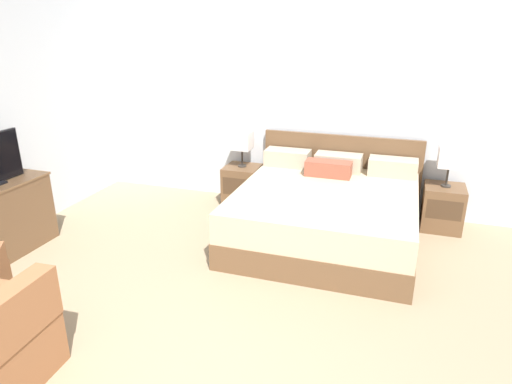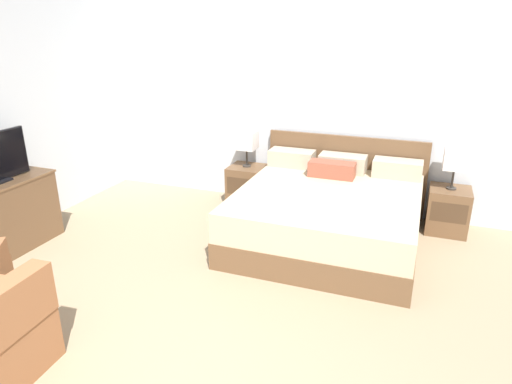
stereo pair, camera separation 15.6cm
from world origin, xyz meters
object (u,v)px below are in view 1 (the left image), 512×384
at_px(nightstand_right, 443,208).
at_px(dresser, 1,218).
at_px(table_lamp_left, 242,141).
at_px(nightstand_left, 242,185).
at_px(bed, 326,212).
at_px(table_lamp_right, 450,158).

bearing_deg(nightstand_right, dresser, -154.35).
xyz_separation_m(table_lamp_left, dresser, (-1.89, -2.10, -0.48)).
bearing_deg(nightstand_right, nightstand_left, 180.00).
relative_size(bed, table_lamp_left, 4.30).
height_order(nightstand_right, dresser, dresser).
relative_size(nightstand_left, table_lamp_right, 1.12).
bearing_deg(table_lamp_left, nightstand_right, -0.03).
bearing_deg(table_lamp_right, nightstand_right, -90.00).
xyz_separation_m(nightstand_right, table_lamp_right, (0.00, 0.00, 0.61)).
distance_m(nightstand_right, dresser, 4.86).
height_order(table_lamp_left, dresser, table_lamp_left).
relative_size(bed, nightstand_left, 3.85).
distance_m(table_lamp_left, table_lamp_right, 2.49).
xyz_separation_m(nightstand_left, dresser, (-1.89, -2.10, 0.13)).
xyz_separation_m(bed, dresser, (-3.13, -1.39, 0.07)).
height_order(nightstand_left, table_lamp_right, table_lamp_right).
bearing_deg(bed, dresser, -156.07).
bearing_deg(nightstand_left, dresser, -131.92).
relative_size(nightstand_left, table_lamp_left, 1.12).
bearing_deg(nightstand_left, bed, -29.81).
xyz_separation_m(nightstand_left, table_lamp_left, (0.00, 0.00, 0.61)).
bearing_deg(table_lamp_right, dresser, -154.33).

